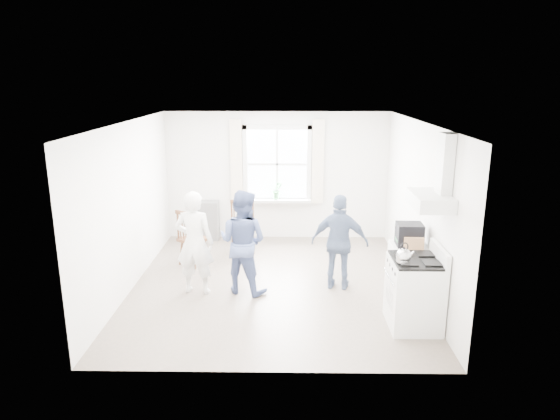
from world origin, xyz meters
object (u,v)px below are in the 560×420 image
(windsor_chair_a, at_px, (242,220))
(windsor_chair_b, at_px, (188,232))
(low_cabinet, at_px, (407,274))
(gas_stove, at_px, (415,292))
(person_right, at_px, (340,242))
(stereo_stack, at_px, (409,235))
(person_mid, at_px, (243,242))
(person_left, at_px, (195,243))

(windsor_chair_a, relative_size, windsor_chair_b, 1.06)
(low_cabinet, height_order, windsor_chair_b, windsor_chair_b)
(gas_stove, height_order, windsor_chair_a, gas_stove)
(windsor_chair_a, bearing_deg, low_cabinet, -39.18)
(windsor_chair_a, distance_m, person_right, 2.31)
(stereo_stack, relative_size, person_right, 0.25)
(low_cabinet, distance_m, windsor_chair_a, 3.38)
(windsor_chair_a, bearing_deg, gas_stove, -48.05)
(person_mid, distance_m, person_right, 1.51)
(stereo_stack, bearing_deg, low_cabinet, -11.22)
(windsor_chair_b, height_order, person_mid, person_mid)
(gas_stove, bearing_deg, person_mid, 155.40)
(gas_stove, xyz_separation_m, low_cabinet, (0.07, 0.70, -0.03))
(stereo_stack, bearing_deg, windsor_chair_b, 157.40)
(person_mid, bearing_deg, person_left, 27.25)
(person_left, relative_size, person_right, 1.07)
(stereo_stack, height_order, person_mid, person_mid)
(windsor_chair_b, distance_m, person_mid, 1.51)
(windsor_chair_a, relative_size, person_mid, 0.67)
(low_cabinet, height_order, person_mid, person_mid)
(gas_stove, bearing_deg, stereo_stack, 85.40)
(stereo_stack, relative_size, windsor_chair_b, 0.37)
(gas_stove, bearing_deg, windsor_chair_b, 147.88)
(low_cabinet, bearing_deg, person_mid, 170.96)
(person_left, bearing_deg, low_cabinet, -179.40)
(low_cabinet, relative_size, stereo_stack, 2.40)
(person_left, xyz_separation_m, person_mid, (0.73, 0.05, 0.00))
(person_left, xyz_separation_m, person_right, (2.23, 0.20, -0.05))
(windsor_chair_a, relative_size, person_left, 0.67)
(windsor_chair_a, height_order, person_mid, person_mid)
(person_right, bearing_deg, gas_stove, 136.79)
(gas_stove, height_order, stereo_stack, stereo_stack)
(windsor_chair_a, height_order, person_right, person_right)
(person_mid, bearing_deg, windsor_chair_a, -61.66)
(low_cabinet, distance_m, stereo_stack, 0.61)
(gas_stove, distance_m, windsor_chair_b, 4.05)
(gas_stove, height_order, windsor_chair_b, gas_stove)
(low_cabinet, bearing_deg, gas_stove, -95.68)
(person_mid, bearing_deg, stereo_stack, -166.08)
(gas_stove, bearing_deg, low_cabinet, 84.32)
(person_left, height_order, person_mid, person_mid)
(stereo_stack, distance_m, windsor_chair_a, 3.38)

